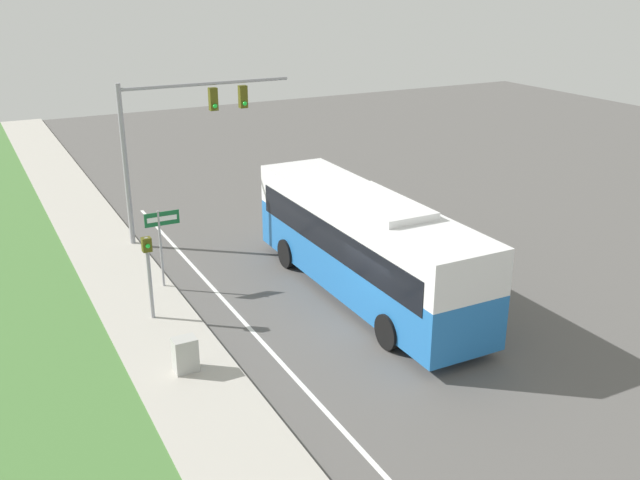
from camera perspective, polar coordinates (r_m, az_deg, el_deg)
The scene contains 9 objects.
ground_plane at distance 22.30m, azimuth 4.81°, elevation -7.01°, with size 80.00×80.00×0.00m, color #565451.
sidewalk at distance 20.03m, azimuth -10.66°, elevation -10.55°, with size 2.80×80.00×0.12m.
grass_verge at distance 19.56m, azimuth -19.83°, elevation -12.39°, with size 3.60×80.00×0.10m.
lane_divider_near at distance 20.80m, azimuth -3.73°, elevation -9.13°, with size 0.14×30.00×0.01m.
bus at distance 23.64m, azimuth 3.58°, elevation -0.09°, with size 2.76×11.23×3.65m.
signal_gantry at distance 28.90m, azimuth -11.36°, elevation 8.93°, with size 7.02×0.41×6.47m.
pedestrian_signal at distance 22.46m, azimuth -13.56°, elevation -1.92°, with size 0.28×0.34×2.80m.
street_sign at distance 24.70m, azimuth -12.57°, elevation 0.42°, with size 1.20×0.08×2.85m.
utility_cabinet at distance 19.87m, azimuth -10.73°, elevation -9.00°, with size 0.64×0.49×0.98m.
Camera 1 is at (-10.74, -16.61, 10.29)m, focal length 40.00 mm.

